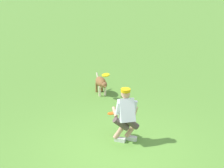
{
  "coord_description": "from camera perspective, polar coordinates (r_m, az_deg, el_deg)",
  "views": [
    {
      "loc": [
        -2.38,
        6.55,
        4.2
      ],
      "look_at": [
        0.78,
        -1.76,
        0.9
      ],
      "focal_mm": 57.39,
      "sensor_mm": 36.0,
      "label": 1
    }
  ],
  "objects": [
    {
      "name": "ground_plane",
      "position": [
        8.14,
        0.71,
        -10.72
      ],
      "size": [
        60.0,
        60.0,
        0.0
      ],
      "primitive_type": "plane",
      "color": "#588E35"
    },
    {
      "name": "person",
      "position": [
        8.25,
        2.25,
        -4.81
      ],
      "size": [
        0.71,
        0.55,
        1.29
      ],
      "rotation": [
        0.0,
        0.0,
        -0.96
      ],
      "color": "silver",
      "rests_on": "ground_plane"
    },
    {
      "name": "dog",
      "position": [
        11.09,
        -1.74,
        0.18
      ],
      "size": [
        0.69,
        0.84,
        0.56
      ],
      "rotation": [
        0.0,
        0.0,
        2.24
      ],
      "color": "brown",
      "rests_on": "ground_plane"
    },
    {
      "name": "frisbee_flying",
      "position": [
        10.83,
        -1.01,
        1.45
      ],
      "size": [
        0.34,
        0.34,
        0.06
      ],
      "primitive_type": "cylinder",
      "rotation": [
        -0.03,
        0.14,
        0.89
      ],
      "color": "yellow"
    },
    {
      "name": "frisbee_held",
      "position": [
        8.49,
        0.12,
        -4.66
      ],
      "size": [
        0.29,
        0.29,
        0.11
      ],
      "primitive_type": "cylinder",
      "rotation": [
        -0.22,
        0.12,
        4.52
      ],
      "color": "#E5560F",
      "rests_on": "person"
    }
  ]
}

